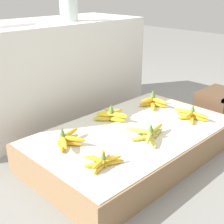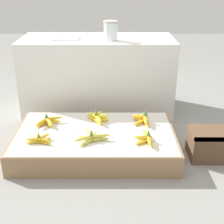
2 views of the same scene
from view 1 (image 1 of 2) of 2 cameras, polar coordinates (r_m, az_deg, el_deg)
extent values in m
plane|color=gray|center=(1.90, 3.71, -7.82)|extent=(10.00, 10.00, 0.00)
cube|color=#997551|center=(1.86, 3.77, -5.65)|extent=(1.22, 0.73, 0.16)
cube|color=silver|center=(1.83, 3.84, -3.33)|extent=(1.18, 0.71, 0.00)
cube|color=white|center=(2.35, -11.61, 7.20)|extent=(1.43, 0.59, 0.72)
cube|color=brown|center=(2.48, 18.74, 1.21)|extent=(0.32, 0.24, 0.22)
ellipsoid|color=gold|center=(1.48, -0.08, -9.23)|extent=(0.12, 0.07, 0.02)
ellipsoid|color=gold|center=(1.50, -1.23, -8.94)|extent=(0.12, 0.08, 0.02)
ellipsoid|color=gold|center=(1.50, -2.39, -8.92)|extent=(0.04, 0.13, 0.02)
ellipsoid|color=gold|center=(1.47, -2.75, -9.64)|extent=(0.12, 0.09, 0.02)
ellipsoid|color=gold|center=(1.45, -2.14, -10.05)|extent=(0.13, 0.06, 0.02)
ellipsoid|color=gold|center=(1.47, -0.58, -8.57)|extent=(0.12, 0.07, 0.02)
ellipsoid|color=gold|center=(1.49, -1.61, -8.16)|extent=(0.10, 0.11, 0.02)
ellipsoid|color=gold|center=(1.47, -2.86, -8.55)|extent=(0.08, 0.12, 0.02)
ellipsoid|color=gold|center=(1.44, -2.24, -9.28)|extent=(0.13, 0.05, 0.02)
cone|color=#5B7F3D|center=(1.45, -1.63, -7.78)|extent=(0.03, 0.03, 0.04)
ellipsoid|color=gold|center=(1.76, 7.80, -3.97)|extent=(0.17, 0.04, 0.03)
ellipsoid|color=gold|center=(1.76, 6.10, -3.97)|extent=(0.06, 0.17, 0.03)
ellipsoid|color=gold|center=(1.71, 5.95, -4.68)|extent=(0.16, 0.09, 0.03)
ellipsoid|color=gold|center=(1.69, 7.29, -5.11)|extent=(0.12, 0.15, 0.03)
ellipsoid|color=gold|center=(1.76, 7.94, -3.09)|extent=(0.17, 0.05, 0.03)
ellipsoid|color=gold|center=(1.73, 5.16, -3.42)|extent=(0.09, 0.16, 0.03)
ellipsoid|color=gold|center=(1.67, 6.80, -4.52)|extent=(0.15, 0.11, 0.03)
cone|color=#5B7F3D|center=(1.70, 7.09, -2.70)|extent=(0.03, 0.03, 0.04)
ellipsoid|color=gold|center=(2.04, 13.50, -0.58)|extent=(0.05, 0.14, 0.03)
ellipsoid|color=gold|center=(2.02, 13.63, -0.91)|extent=(0.13, 0.09, 0.03)
ellipsoid|color=gold|center=(1.99, 14.41, -1.34)|extent=(0.13, 0.10, 0.03)
ellipsoid|color=gold|center=(2.02, 15.38, -1.05)|extent=(0.05, 0.14, 0.03)
ellipsoid|color=gold|center=(2.04, 13.07, 0.18)|extent=(0.06, 0.14, 0.03)
ellipsoid|color=gold|center=(1.99, 14.00, -0.43)|extent=(0.14, 0.04, 0.03)
ellipsoid|color=gold|center=(2.00, 15.62, -0.48)|extent=(0.03, 0.14, 0.03)
cone|color=#5B7F3D|center=(2.01, 14.54, 0.79)|extent=(0.03, 0.03, 0.04)
ellipsoid|color=gold|center=(1.65, -9.04, -6.01)|extent=(0.12, 0.13, 0.03)
ellipsoid|color=gold|center=(1.67, -7.81, -5.59)|extent=(0.10, 0.14, 0.03)
ellipsoid|color=gold|center=(1.70, -8.06, -4.99)|extent=(0.15, 0.04, 0.03)
ellipsoid|color=gold|center=(1.62, -8.77, -5.41)|extent=(0.09, 0.14, 0.03)
ellipsoid|color=gold|center=(1.65, -7.34, -4.85)|extent=(0.10, 0.14, 0.03)
ellipsoid|color=gold|center=(1.70, -7.89, -3.94)|extent=(0.15, 0.06, 0.03)
cone|color=#5B7F3D|center=(1.65, -9.10, -3.54)|extent=(0.03, 0.03, 0.04)
ellipsoid|color=yellow|center=(1.92, 0.95, -1.35)|extent=(0.08, 0.12, 0.03)
ellipsoid|color=yellow|center=(1.96, 0.81, -0.83)|extent=(0.12, 0.03, 0.03)
ellipsoid|color=yellow|center=(1.96, -0.39, -0.87)|extent=(0.08, 0.12, 0.03)
ellipsoid|color=yellow|center=(1.94, -1.75, -1.18)|extent=(0.10, 0.11, 0.03)
ellipsoid|color=yellow|center=(1.90, 1.28, -0.59)|extent=(0.08, 0.12, 0.03)
ellipsoid|color=yellow|center=(1.95, 0.64, -0.04)|extent=(0.12, 0.04, 0.03)
ellipsoid|color=yellow|center=(1.95, -0.53, 0.06)|extent=(0.08, 0.12, 0.03)
ellipsoid|color=yellow|center=(1.92, -1.16, -0.34)|extent=(0.10, 0.11, 0.03)
cone|color=#5B7F3D|center=(1.90, -0.13, 0.75)|extent=(0.04, 0.04, 0.05)
ellipsoid|color=gold|center=(2.19, 6.63, 1.53)|extent=(0.14, 0.09, 0.03)
ellipsoid|color=gold|center=(2.15, 7.51, 1.06)|extent=(0.12, 0.11, 0.03)
ellipsoid|color=gold|center=(2.18, 8.42, 1.38)|extent=(0.06, 0.14, 0.03)
ellipsoid|color=gold|center=(2.17, 6.74, 2.22)|extent=(0.14, 0.06, 0.03)
ellipsoid|color=gold|center=(2.16, 8.56, 2.03)|extent=(0.03, 0.14, 0.03)
cone|color=#5B7F3D|center=(2.18, 7.50, 3.40)|extent=(0.04, 0.04, 0.05)
cylinder|color=silver|center=(2.26, -7.91, 18.11)|extent=(0.12, 0.12, 0.16)
cube|color=white|center=(2.09, -17.94, 15.05)|extent=(0.24, 0.16, 0.02)
camera|label=2|loc=(1.75, 86.86, 13.17)|focal=50.00mm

